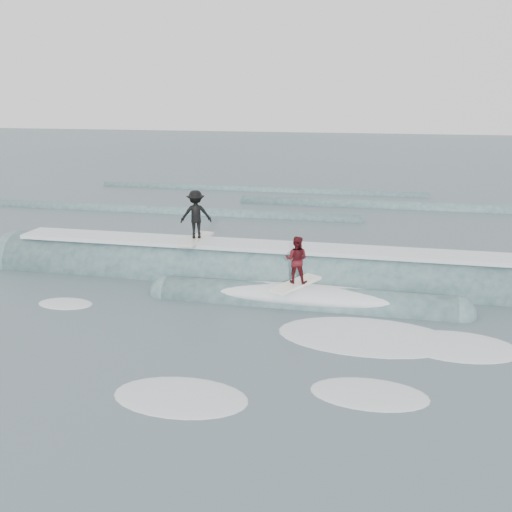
# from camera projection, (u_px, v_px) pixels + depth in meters

# --- Properties ---
(ground) EXTENTS (160.00, 160.00, 0.00)m
(ground) POSITION_uv_depth(u_px,v_px,m) (234.00, 321.00, 16.36)
(ground) COLOR #3A5055
(ground) RESTS_ON ground
(breaking_wave) EXTENTS (21.36, 3.96, 2.36)m
(breaking_wave) POSITION_uv_depth(u_px,v_px,m) (268.00, 281.00, 19.73)
(breaking_wave) COLOR #335457
(breaking_wave) RESTS_ON ground
(surfer_black) EXTENTS (1.24, 2.04, 1.79)m
(surfer_black) POSITION_uv_depth(u_px,v_px,m) (196.00, 216.00, 20.01)
(surfer_black) COLOR silver
(surfer_black) RESTS_ON ground
(surfer_red) EXTENTS (1.43, 2.02, 1.56)m
(surfer_red) POSITION_uv_depth(u_px,v_px,m) (296.00, 263.00, 17.37)
(surfer_red) COLOR white
(surfer_red) RESTS_ON ground
(whitewater) EXTENTS (13.77, 6.38, 0.10)m
(whitewater) POSITION_uv_depth(u_px,v_px,m) (327.00, 351.00, 14.44)
(whitewater) COLOR white
(whitewater) RESTS_ON ground
(far_swells) EXTENTS (36.70, 8.65, 0.80)m
(far_swells) POSITION_uv_depth(u_px,v_px,m) (300.00, 205.00, 33.06)
(far_swells) COLOR #335457
(far_swells) RESTS_ON ground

